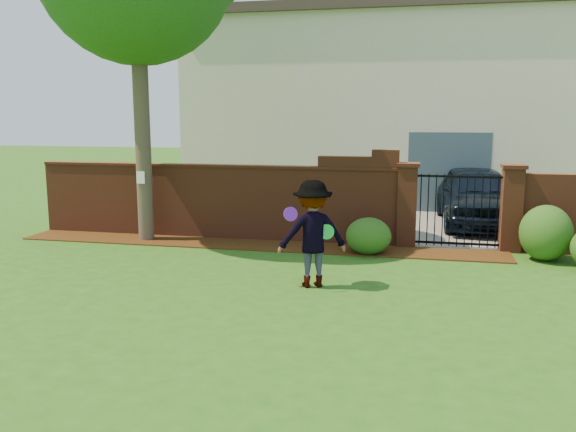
% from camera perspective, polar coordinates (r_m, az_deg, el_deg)
% --- Properties ---
extents(ground, '(80.00, 80.00, 0.01)m').
position_cam_1_polar(ground, '(10.19, -3.13, -7.12)').
color(ground, '#265515').
rests_on(ground, ground).
extents(mulch_bed, '(11.10, 1.08, 0.03)m').
position_cam_1_polar(mulch_bed, '(13.54, -3.25, -2.78)').
color(mulch_bed, '#361D09').
rests_on(mulch_bed, ground).
extents(brick_wall, '(8.70, 0.31, 2.16)m').
position_cam_1_polar(brick_wall, '(14.31, -6.66, 1.56)').
color(brick_wall, brown).
rests_on(brick_wall, ground).
extents(pillar_left, '(0.50, 0.50, 1.88)m').
position_cam_1_polar(pillar_left, '(13.54, 11.28, 1.10)').
color(pillar_left, brown).
rests_on(pillar_left, ground).
extents(pillar_right, '(0.50, 0.50, 1.88)m').
position_cam_1_polar(pillar_right, '(13.68, 20.53, 0.75)').
color(pillar_right, brown).
rests_on(pillar_right, ground).
extents(iron_gate, '(1.78, 0.03, 1.60)m').
position_cam_1_polar(iron_gate, '(13.58, 15.91, 0.50)').
color(iron_gate, black).
rests_on(iron_gate, ground).
extents(driveway, '(3.20, 8.00, 0.01)m').
position_cam_1_polar(driveway, '(17.66, 15.03, -0.18)').
color(driveway, slate).
rests_on(driveway, ground).
extents(house, '(12.40, 6.40, 6.30)m').
position_cam_1_polar(house, '(21.45, 8.16, 10.22)').
color(house, beige).
rests_on(house, ground).
extents(car, '(2.05, 4.71, 1.58)m').
position_cam_1_polar(car, '(16.44, 17.63, 1.75)').
color(car, black).
rests_on(car, ground).
extents(paper_notice, '(0.20, 0.01, 0.28)m').
position_cam_1_polar(paper_notice, '(14.13, -13.88, 3.58)').
color(paper_notice, white).
rests_on(paper_notice, tree).
extents(shrub_left, '(0.96, 0.96, 0.79)m').
position_cam_1_polar(shrub_left, '(12.75, 7.68, -1.90)').
color(shrub_left, '#1A4C16').
rests_on(shrub_left, ground).
extents(shrub_middle, '(1.03, 1.03, 1.14)m').
position_cam_1_polar(shrub_middle, '(13.14, 23.37, -1.49)').
color(shrub_middle, '#1A4C16').
rests_on(shrub_middle, ground).
extents(man, '(1.36, 1.07, 1.84)m').
position_cam_1_polar(man, '(10.18, 2.36, -1.74)').
color(man, gray).
rests_on(man, ground).
extents(frisbee_purple, '(0.24, 0.18, 0.24)m').
position_cam_1_polar(frisbee_purple, '(9.80, 0.25, 0.19)').
color(frisbee_purple, purple).
rests_on(frisbee_purple, man).
extents(frisbee_green, '(0.26, 0.09, 0.26)m').
position_cam_1_polar(frisbee_green, '(10.09, 3.71, -1.51)').
color(frisbee_green, green).
rests_on(frisbee_green, man).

